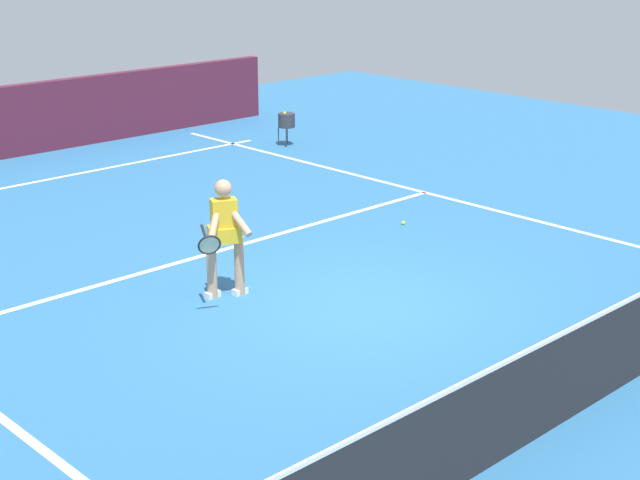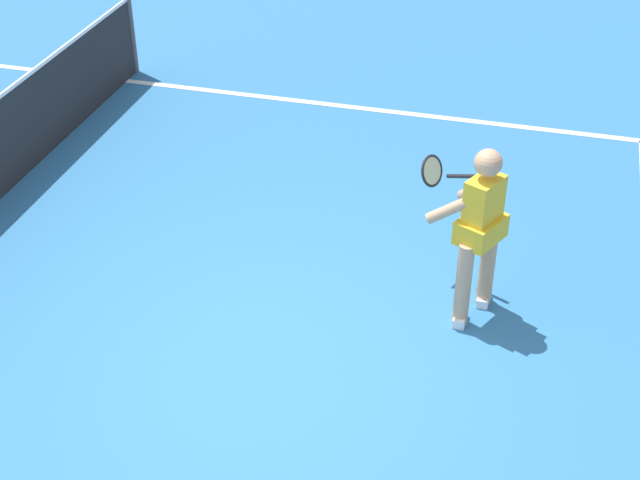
{
  "view_description": "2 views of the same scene",
  "coord_description": "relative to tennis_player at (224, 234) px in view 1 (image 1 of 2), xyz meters",
  "views": [
    {
      "loc": [
        8.15,
        7.77,
        4.6
      ],
      "look_at": [
        0.89,
        0.15,
        1.11
      ],
      "focal_mm": 54.06,
      "sensor_mm": 36.0,
      "label": 1
    },
    {
      "loc": [
        -5.29,
        -1.83,
        4.87
      ],
      "look_at": [
        0.46,
        -0.28,
        0.9
      ],
      "focal_mm": 52.2,
      "sensor_mm": 36.0,
      "label": 2
    }
  ],
  "objects": [
    {
      "name": "ground_plane",
      "position": [
        -1.05,
        1.43,
        -0.85
      ],
      "size": [
        28.33,
        28.33,
        0.0
      ],
      "primitive_type": "plane",
      "color": "teal"
    },
    {
      "name": "ball_hopper",
      "position": [
        -6.44,
        -6.04,
        -0.3
      ],
      "size": [
        0.36,
        0.36,
        0.74
      ],
      "color": "#333338",
      "rests_on": "ground"
    },
    {
      "name": "sideline_right_marking",
      "position": [
        3.59,
        1.43,
        -0.84
      ],
      "size": [
        0.1,
        19.79,
        0.01
      ],
      "primitive_type": "cube",
      "color": "white",
      "rests_on": "ground"
    },
    {
      "name": "baseline_marking",
      "position": [
        -1.05,
        -6.97,
        -0.84
      ],
      "size": [
        10.27,
        0.1,
        0.01
      ],
      "primitive_type": "cube",
      "color": "white",
      "rests_on": "ground"
    },
    {
      "name": "tennis_player",
      "position": [
        0.0,
        0.0,
        0.0
      ],
      "size": [
        1.03,
        0.83,
        1.55
      ],
      "color": "tan",
      "rests_on": "ground"
    },
    {
      "name": "court_net",
      "position": [
        -1.05,
        4.83,
        -0.34
      ],
      "size": [
        9.95,
        0.08,
        1.08
      ],
      "color": "#4C4C51",
      "rests_on": "ground"
    },
    {
      "name": "sideline_left_marking",
      "position": [
        -5.69,
        1.43,
        -0.84
      ],
      "size": [
        0.1,
        19.79,
        0.01
      ],
      "primitive_type": "cube",
      "color": "white",
      "rests_on": "ground"
    },
    {
      "name": "tennis_ball_near",
      "position": [
        -3.97,
        -0.49,
        -0.81
      ],
      "size": [
        0.07,
        0.07,
        0.07
      ],
      "primitive_type": "sphere",
      "color": "#D1E533",
      "rests_on": "ground"
    },
    {
      "name": "service_line_marking",
      "position": [
        -1.05,
        -1.49,
        -0.84
      ],
      "size": [
        9.27,
        0.1,
        0.01
      ],
      "primitive_type": "cube",
      "color": "white",
      "rests_on": "ground"
    }
  ]
}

